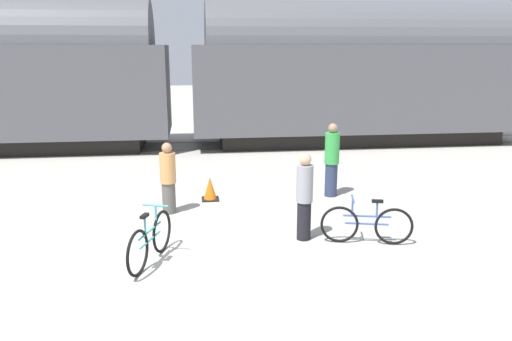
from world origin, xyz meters
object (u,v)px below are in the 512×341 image
(freight_train, at_px, (180,73))
(traffic_cone, at_px, (210,189))
(bicycle_teal, at_px, (150,240))
(person_in_grey, at_px, (304,196))
(bicycle_blue, at_px, (366,224))
(person_in_green, at_px, (332,160))
(person_in_tan, at_px, (168,178))

(freight_train, distance_m, traffic_cone, 7.13)
(freight_train, height_order, bicycle_teal, freight_train)
(traffic_cone, bearing_deg, person_in_grey, -58.74)
(bicycle_blue, relative_size, person_in_green, 0.93)
(person_in_green, relative_size, person_in_grey, 1.08)
(person_in_green, relative_size, traffic_cone, 3.22)
(person_in_grey, bearing_deg, person_in_tan, -97.94)
(person_in_tan, height_order, person_in_grey, person_in_grey)
(freight_train, relative_size, bicycle_blue, 15.48)
(freight_train, height_order, person_in_grey, freight_train)
(freight_train, bearing_deg, person_in_grey, -75.61)
(bicycle_teal, xyz_separation_m, person_in_tan, (0.19, 2.59, 0.38))
(freight_train, bearing_deg, person_in_green, -61.35)
(person_in_green, bearing_deg, traffic_cone, -171.80)
(person_in_tan, bearing_deg, person_in_grey, -91.81)
(freight_train, distance_m, bicycle_teal, 10.36)
(person_in_tan, bearing_deg, traffic_cone, -12.96)
(person_in_green, relative_size, person_in_tan, 1.14)
(person_in_tan, distance_m, traffic_cone, 1.35)
(person_in_grey, height_order, traffic_cone, person_in_grey)
(person_in_tan, xyz_separation_m, traffic_cone, (0.92, 0.85, -0.52))
(freight_train, distance_m, person_in_green, 7.86)
(person_in_green, height_order, person_in_grey, person_in_green)
(person_in_grey, bearing_deg, traffic_cone, -120.60)
(person_in_green, distance_m, person_in_grey, 2.96)
(bicycle_teal, bearing_deg, person_in_green, 40.15)
(freight_train, height_order, person_in_tan, freight_train)
(bicycle_teal, height_order, traffic_cone, bicycle_teal)
(bicycle_blue, distance_m, person_in_grey, 1.24)
(bicycle_blue, bearing_deg, person_in_tan, 148.66)
(freight_train, xyz_separation_m, traffic_cone, (0.76, -6.68, -2.38))
(freight_train, xyz_separation_m, bicycle_blue, (3.50, -9.75, -2.26))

